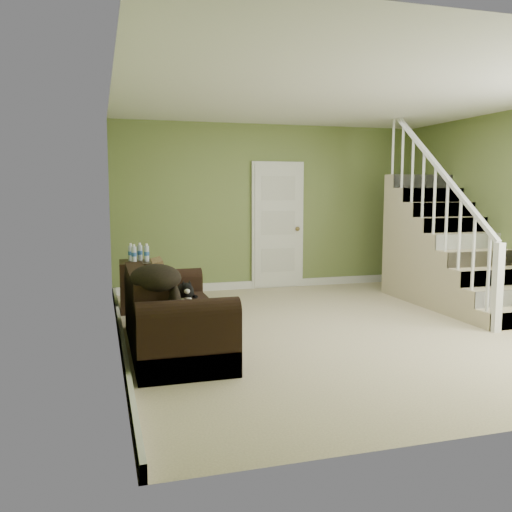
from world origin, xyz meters
TOP-DOWN VIEW (x-y plane):
  - floor at (0.00, 0.00)m, footprint 5.00×5.50m
  - ceiling at (0.00, 0.00)m, footprint 5.00×5.50m
  - wall_back at (0.00, 2.75)m, footprint 5.00×0.04m
  - wall_left at (-2.50, 0.00)m, footprint 0.04×5.50m
  - baseboard_back at (0.00, 2.72)m, footprint 5.00×0.04m
  - baseboard_left at (-2.47, 0.00)m, footprint 0.04×5.50m
  - door at (0.10, 2.71)m, footprint 0.86×0.12m
  - staircase at (1.99, 0.97)m, footprint 1.00×2.51m
  - sofa at (-2.01, -0.28)m, footprint 0.86×2.00m
  - side_table at (-2.15, 1.58)m, footprint 0.56×0.56m
  - cat at (-1.81, 0.03)m, footprint 0.23×0.48m
  - banana at (-1.93, -0.50)m, footprint 0.15×0.16m
  - throw_pillow at (-2.01, 0.39)m, footprint 0.23×0.46m
  - throw_blanket at (-2.20, -0.85)m, footprint 0.51×0.63m

SIDE VIEW (x-z plane):
  - floor at x=0.00m, z-range -0.01..0.01m
  - baseboard_back at x=0.00m, z-range 0.00..0.12m
  - baseboard_left at x=-2.47m, z-range 0.00..0.12m
  - sofa at x=-2.01m, z-range -0.09..0.69m
  - side_table at x=-2.15m, z-range -0.11..0.78m
  - banana at x=-1.93m, z-range 0.43..0.47m
  - cat at x=-1.81m, z-range 0.40..0.63m
  - throw_pillow at x=-2.01m, z-range 0.37..0.83m
  - staircase at x=1.99m, z-range -0.77..2.05m
  - throw_blanket at x=-2.20m, z-range 0.70..0.93m
  - door at x=0.10m, z-range 0.00..2.02m
  - wall_back at x=0.00m, z-range 0.00..2.60m
  - wall_left at x=-2.50m, z-range 0.00..2.60m
  - ceiling at x=0.00m, z-range 2.60..2.60m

